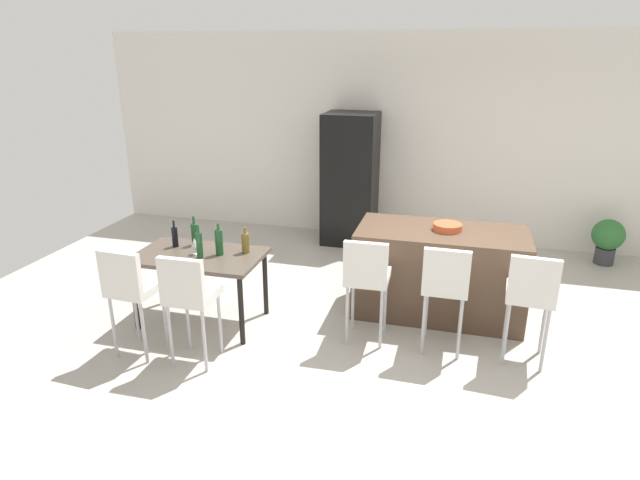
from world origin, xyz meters
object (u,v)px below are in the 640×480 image
Objects in this scene: wine_bottle_end at (175,237)px; bar_chair_right at (531,292)px; dining_chair_near at (130,285)px; refrigerator at (350,179)px; bar_chair_middle at (446,283)px; potted_plant at (608,238)px; wine_bottle_far at (195,234)px; wine_bottle_left at (219,242)px; wine_glass_middle at (195,243)px; dining_table at (199,261)px; fruit_bowl at (448,227)px; kitchen_island at (439,272)px; bar_chair_left at (367,274)px; wine_bottle_corner at (199,245)px; dining_chair_far at (189,292)px; wine_bottle_near at (245,243)px.

bar_chair_right is at bearing -1.77° from wine_bottle_end.
refrigerator is at bearing 70.86° from dining_chair_near.
potted_plant is at bearing 54.57° from bar_chair_middle.
wine_bottle_far is 2.79m from refrigerator.
wine_bottle_left reaches higher than wine_glass_middle.
wine_glass_middle is at bearing -62.52° from wine_bottle_far.
dining_table is 4.37× the size of fruit_bowl.
bar_chair_left reaches higher than kitchen_island.
bar_chair_right is (0.72, 0.00, 0.00)m from bar_chair_middle.
wine_bottle_corner reaches higher than fruit_bowl.
bar_chair_middle is 6.03× the size of wine_glass_middle.
dining_table is (-2.39, -0.03, -0.04)m from bar_chair_middle.
dining_chair_far is 3.75× the size of wine_bottle_end.
dining_chair_near is 0.57m from dining_chair_far.
wine_bottle_near is at bearing -6.44° from wine_bottle_far.
wine_bottle_left reaches higher than wine_bottle_end.
bar_chair_left and bar_chair_middle have the same top height.
wine_glass_middle is at bearing 70.46° from dining_chair_near.
wine_bottle_far is at bearing 114.22° from dining_chair_far.
wine_bottle_left is (-2.90, 0.01, 0.18)m from bar_chair_right.
wine_bottle_end is at bearing 177.76° from bar_chair_middle.
bar_chair_left is (-0.63, -0.80, 0.24)m from kitchen_island.
kitchen_island is 1.16m from bar_chair_right.
potted_plant is (3.92, 2.62, -0.49)m from wine_bottle_near.
kitchen_island is 1.63× the size of dining_chair_far.
wine_bottle_left is (0.21, 0.04, 0.21)m from dining_table.
wine_bottle_end reaches higher than fruit_bowl.
bar_chair_left is 2.02m from wine_bottle_end.
wine_bottle_left is 2.85m from refrigerator.
potted_plant is at bearing 32.55° from wine_glass_middle.
fruit_bowl is 2.84m from potted_plant.
dining_table is at bearing 126.63° from wine_bottle_corner.
wine_bottle_corner reaches higher than wine_bottle_end.
kitchen_island reaches higher than dining_table.
bar_chair_left is at bearing 3.95° from wine_bottle_corner.
wine_bottle_corner reaches higher than bar_chair_left.
dining_table is at bearing -168.52° from wine_bottle_left.
wine_bottle_left is (-1.48, 0.01, 0.18)m from bar_chair_left.
wine_bottle_end is (-3.44, 0.11, 0.15)m from bar_chair_right.
wine_bottle_far is 1.08× the size of fruit_bowl.
wine_bottle_corner is 0.19m from wine_bottle_left.
wine_bottle_left is at bearing -151.97° from wine_bottle_near.
wine_glass_middle is (-0.09, 0.07, -0.01)m from wine_bottle_corner.
potted_plant is (4.68, 2.65, -0.50)m from wine_bottle_end.
bar_chair_right is at bearing 0.56° from dining_table.
wine_bottle_corner is at bearing -177.89° from bar_chair_right.
potted_plant is at bearing 40.90° from dining_chair_far.
kitchen_island is 1.05m from bar_chair_left.
wine_bottle_end is at bearing 178.23° from bar_chair_right.
wine_bottle_left is 2.30m from fruit_bowl.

